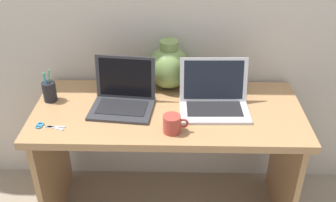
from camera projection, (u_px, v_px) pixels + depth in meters
desk at (168, 134)px, 2.15m from camera, size 1.41×0.62×0.72m
laptop_left at (124, 94)px, 2.07m from camera, size 0.34×0.29×0.25m
laptop_right at (214, 96)px, 2.06m from camera, size 0.36×0.27×0.25m
green_vase at (169, 67)px, 2.21m from camera, size 0.24×0.24×0.28m
coffee_mug at (172, 124)px, 1.87m from camera, size 0.12×0.09×0.09m
pen_cup at (49, 91)px, 2.11m from camera, size 0.07×0.07×0.18m
scissors at (45, 126)px, 1.93m from camera, size 0.15×0.07×0.01m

